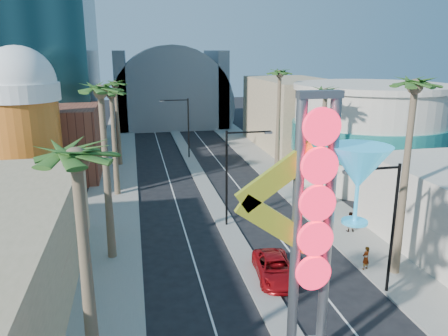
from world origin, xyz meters
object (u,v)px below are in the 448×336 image
pedestrian_a (366,258)px  neon_sign (332,217)px  red_pickup (275,268)px  pedestrian_b (350,222)px

pedestrian_a → neon_sign: bearing=28.8°
red_pickup → pedestrian_a: bearing=3.3°
red_pickup → pedestrian_a: size_ratio=3.13×
neon_sign → pedestrian_a: size_ratio=7.86×
red_pickup → neon_sign: bearing=-86.5°
pedestrian_a → pedestrian_b: 6.26m
pedestrian_b → pedestrian_a: bearing=88.6°
neon_sign → pedestrian_a: 11.93m
neon_sign → pedestrian_b: bearing=58.4°
neon_sign → pedestrian_b: 17.28m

